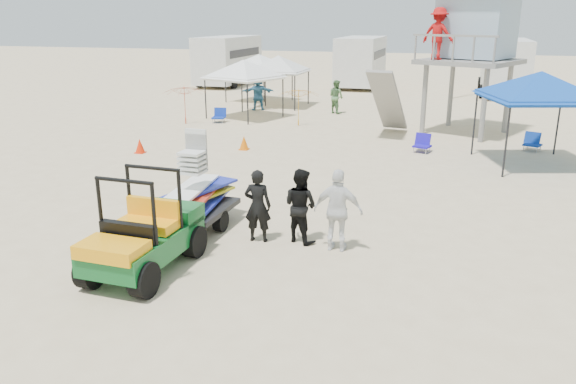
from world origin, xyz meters
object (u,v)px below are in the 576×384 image
(surf_trailer, at_px, (197,194))
(man_left, at_px, (258,206))
(lifeguard_tower, at_px, (470,32))
(canopy_blue, at_px, (541,76))
(utility_cart, at_px, (141,228))

(surf_trailer, relative_size, man_left, 1.49)
(lifeguard_tower, bearing_deg, man_left, -106.60)
(man_left, bearing_deg, lifeguard_tower, -112.87)
(lifeguard_tower, height_order, canopy_blue, lifeguard_tower)
(lifeguard_tower, bearing_deg, surf_trailer, -112.81)
(surf_trailer, distance_m, man_left, 1.55)
(utility_cart, xyz_separation_m, surf_trailer, (0.00, 2.33, -0.07))
(canopy_blue, bearing_deg, lifeguard_tower, 113.99)
(utility_cart, bearing_deg, surf_trailer, 89.89)
(surf_trailer, relative_size, lifeguard_tower, 0.43)
(surf_trailer, height_order, canopy_blue, canopy_blue)
(canopy_blue, bearing_deg, surf_trailer, -133.05)
(man_left, bearing_deg, canopy_blue, -132.15)
(surf_trailer, xyz_separation_m, canopy_blue, (7.69, 8.23, 2.00))
(utility_cart, distance_m, surf_trailer, 2.34)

